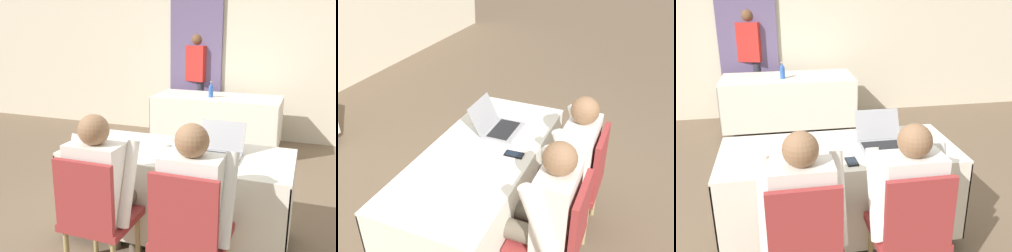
% 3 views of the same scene
% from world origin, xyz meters
% --- Properties ---
extents(ground_plane, '(24.00, 24.00, 0.00)m').
position_xyz_m(ground_plane, '(0.00, 0.00, 0.00)').
color(ground_plane, brown).
extents(wall_back, '(12.00, 0.06, 2.70)m').
position_xyz_m(wall_back, '(0.00, 3.15, 1.35)').
color(wall_back, beige).
rests_on(wall_back, ground_plane).
extents(curtain_panel, '(0.83, 0.04, 2.65)m').
position_xyz_m(curtain_panel, '(-0.79, 3.09, 1.33)').
color(curtain_panel, slate).
rests_on(curtain_panel, ground_plane).
extents(conference_table_near, '(1.74, 0.76, 0.75)m').
position_xyz_m(conference_table_near, '(0.00, 0.00, 0.56)').
color(conference_table_near, white).
rests_on(conference_table_near, ground_plane).
extents(conference_table_far, '(1.74, 0.76, 0.75)m').
position_xyz_m(conference_table_far, '(-0.27, 2.44, 0.56)').
color(conference_table_far, white).
rests_on(conference_table_far, ground_plane).
extents(laptop, '(0.34, 0.35, 0.23)m').
position_xyz_m(laptop, '(0.32, 0.01, 0.79)').
color(laptop, '#99999E').
rests_on(laptop, conference_table_near).
extents(cell_phone, '(0.08, 0.14, 0.01)m').
position_xyz_m(cell_phone, '(0.04, -0.24, 0.75)').
color(cell_phone, black).
rests_on(cell_phone, conference_table_near).
extents(paper_beside_laptop, '(0.29, 0.34, 0.00)m').
position_xyz_m(paper_beside_laptop, '(-0.55, 0.02, 0.75)').
color(paper_beside_laptop, white).
rests_on(paper_beside_laptop, conference_table_near).
extents(paper_centre_table, '(0.32, 0.36, 0.00)m').
position_xyz_m(paper_centre_table, '(0.27, 0.09, 0.75)').
color(paper_centre_table, white).
rests_on(paper_centre_table, conference_table_near).
extents(water_bottle, '(0.06, 0.06, 0.22)m').
position_xyz_m(water_bottle, '(-0.34, 2.35, 0.84)').
color(water_bottle, '#2D5BB7').
rests_on(water_bottle, conference_table_far).
extents(chair_near_left, '(0.44, 0.44, 0.89)m').
position_xyz_m(chair_near_left, '(-0.32, -0.69, 0.49)').
color(chair_near_left, tan).
rests_on(chair_near_left, ground_plane).
extents(chair_near_right, '(0.44, 0.44, 0.89)m').
position_xyz_m(chair_near_right, '(0.32, -0.69, 0.49)').
color(chair_near_right, tan).
rests_on(chair_near_right, ground_plane).
extents(person_checkered_shirt, '(0.50, 0.52, 1.15)m').
position_xyz_m(person_checkered_shirt, '(-0.32, -0.58, 0.65)').
color(person_checkered_shirt, '#665B4C').
rests_on(person_checkered_shirt, ground_plane).
extents(person_white_shirt, '(0.50, 0.52, 1.15)m').
position_xyz_m(person_white_shirt, '(0.32, -0.58, 0.65)').
color(person_white_shirt, '#665B4C').
rests_on(person_white_shirt, ground_plane).
extents(person_red_shirt, '(0.38, 0.29, 1.59)m').
position_xyz_m(person_red_shirt, '(-0.77, 3.12, 0.91)').
color(person_red_shirt, '#33333D').
rests_on(person_red_shirt, ground_plane).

